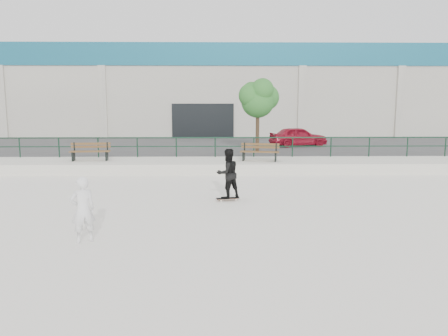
{
  "coord_description": "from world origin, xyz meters",
  "views": [
    {
      "loc": [
        1.02,
        -11.59,
        3.3
      ],
      "look_at": [
        1.29,
        2.0,
        1.25
      ],
      "focal_mm": 35.0,
      "sensor_mm": 36.0,
      "label": 1
    }
  ],
  "objects_px": {
    "skateboard": "(228,198)",
    "standing_skater": "(228,173)",
    "red_car": "(298,137)",
    "bench_left": "(90,152)",
    "seated_skater": "(83,210)",
    "tree": "(258,97)",
    "bench_right": "(260,152)"
  },
  "relations": [
    {
      "from": "tree",
      "to": "skateboard",
      "type": "xyz_separation_m",
      "value": [
        -1.97,
        -9.92,
        -3.49
      ]
    },
    {
      "from": "bench_right",
      "to": "red_car",
      "type": "bearing_deg",
      "value": 77.54
    },
    {
      "from": "red_car",
      "to": "standing_skater",
      "type": "bearing_deg",
      "value": 148.42
    },
    {
      "from": "tree",
      "to": "standing_skater",
      "type": "height_order",
      "value": "tree"
    },
    {
      "from": "bench_left",
      "to": "skateboard",
      "type": "relative_size",
      "value": 2.39
    },
    {
      "from": "red_car",
      "to": "standing_skater",
      "type": "xyz_separation_m",
      "value": [
        -4.9,
        -13.41,
        -0.19
      ]
    },
    {
      "from": "tree",
      "to": "red_car",
      "type": "bearing_deg",
      "value": 49.93
    },
    {
      "from": "bench_right",
      "to": "standing_skater",
      "type": "height_order",
      "value": "standing_skater"
    },
    {
      "from": "bench_left",
      "to": "tree",
      "type": "bearing_deg",
      "value": 16.42
    },
    {
      "from": "bench_left",
      "to": "standing_skater",
      "type": "distance_m",
      "value": 9.32
    },
    {
      "from": "seated_skater",
      "to": "bench_left",
      "type": "bearing_deg",
      "value": -105.06
    },
    {
      "from": "red_car",
      "to": "skateboard",
      "type": "relative_size",
      "value": 4.55
    },
    {
      "from": "bench_left",
      "to": "seated_skater",
      "type": "xyz_separation_m",
      "value": [
        2.95,
        -11.07,
        -0.14
      ]
    },
    {
      "from": "bench_right",
      "to": "red_car",
      "type": "relative_size",
      "value": 0.52
    },
    {
      "from": "bench_right",
      "to": "tree",
      "type": "bearing_deg",
      "value": 98.01
    },
    {
      "from": "standing_skater",
      "to": "skateboard",
      "type": "bearing_deg",
      "value": 36.06
    },
    {
      "from": "bench_left",
      "to": "red_car",
      "type": "height_order",
      "value": "red_car"
    },
    {
      "from": "red_car",
      "to": "seated_skater",
      "type": "height_order",
      "value": "red_car"
    },
    {
      "from": "tree",
      "to": "seated_skater",
      "type": "xyz_separation_m",
      "value": [
        -5.51,
        -14.3,
        -2.77
      ]
    },
    {
      "from": "bench_right",
      "to": "seated_skater",
      "type": "bearing_deg",
      "value": -104.01
    },
    {
      "from": "tree",
      "to": "standing_skater",
      "type": "xyz_separation_m",
      "value": [
        -1.97,
        -9.92,
        -2.64
      ]
    },
    {
      "from": "seated_skater",
      "to": "red_car",
      "type": "bearing_deg",
      "value": -145.37
    },
    {
      "from": "bench_left",
      "to": "seated_skater",
      "type": "distance_m",
      "value": 11.45
    },
    {
      "from": "red_car",
      "to": "skateboard",
      "type": "bearing_deg",
      "value": 148.42
    },
    {
      "from": "bench_left",
      "to": "standing_skater",
      "type": "relative_size",
      "value": 1.15
    },
    {
      "from": "bench_left",
      "to": "skateboard",
      "type": "bearing_deg",
      "value": -50.37
    },
    {
      "from": "bench_right",
      "to": "standing_skater",
      "type": "bearing_deg",
      "value": -93.04
    },
    {
      "from": "seated_skater",
      "to": "standing_skater",
      "type": "bearing_deg",
      "value": -158.96
    },
    {
      "from": "red_car",
      "to": "standing_skater",
      "type": "relative_size",
      "value": 2.19
    },
    {
      "from": "tree",
      "to": "standing_skater",
      "type": "bearing_deg",
      "value": -101.23
    },
    {
      "from": "skateboard",
      "to": "standing_skater",
      "type": "height_order",
      "value": "standing_skater"
    },
    {
      "from": "bench_left",
      "to": "seated_skater",
      "type": "height_order",
      "value": "seated_skater"
    }
  ]
}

